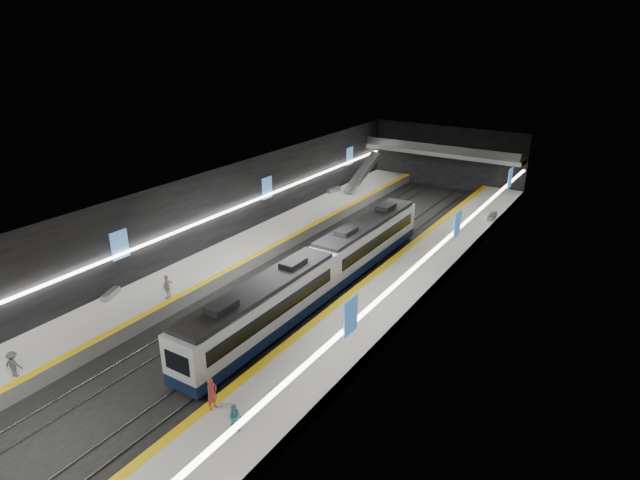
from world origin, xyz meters
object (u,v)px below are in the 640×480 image
Objects in this scene: train at (321,269)px; passenger_right_a at (212,394)px; bench_left_near at (111,294)px; escalator at (363,173)px; bench_right_far at (492,216)px; passenger_left_a at (167,287)px; passenger_left_b at (13,364)px; bench_left_far at (334,190)px; passenger_right_b at (235,419)px.

train is 15.88m from passenger_right_a.
escalator is at bearing 66.01° from bench_left_near.
train is 15.13× the size of bench_right_far.
train is at bearing -108.63° from bench_right_far.
escalator is 4.37× the size of passenger_right_a.
bench_left_near is at bearing 72.02° from passenger_right_a.
escalator is 4.03× the size of bench_right_far.
bench_right_far reaches higher than bench_left_near.
escalator is at bearing 170.22° from passenger_left_a.
passenger_left_b is at bearing -111.38° from bench_right_far.
bench_left_near is 0.97× the size of passenger_left_a.
passenger_right_a is (13.10, -40.91, -0.99)m from escalator.
bench_left_far reaches higher than bench_right_far.
train is 21.32m from passenger_left_b.
passenger_left_a is (-15.20, -30.56, 0.70)m from bench_right_far.
train is at bearing 77.45° from passenger_right_b.
passenger_right_a reaches higher than bench_left_far.
escalator is at bearing 168.82° from bench_right_far.
passenger_right_a reaches higher than bench_right_far.
bench_left_near is 32.15m from bench_left_far.
bench_left_near is at bearing -121.40° from bench_right_far.
train reaches higher than bench_left_near.
bench_left_far is (0.00, 32.15, 0.03)m from bench_left_near.
escalator reaches higher than passenger_left_b.
bench_left_far is 1.33× the size of passenger_right_b.
escalator is at bearing 111.54° from train.
train reaches higher than passenger_left_b.
escalator is 4.34× the size of bench_left_near.
bench_left_far is 41.56m from passenger_left_b.
passenger_right_b is (5.26, -16.26, -0.42)m from train.
bench_right_far is at bearing 56.95° from passenger_right_b.
escalator is 4.23× the size of passenger_left_a.
passenger_left_b is (-13.64, -3.34, 0.04)m from passenger_right_b.
passenger_left_a reaches higher than bench_right_far.
escalator is 17.34m from bench_right_far.
passenger_left_a is at bearing -86.93° from escalator.
train reaches higher than passenger_left_a.
train reaches higher than bench_right_far.
bench_right_far is at bearing -130.04° from passenger_left_b.
escalator is 4.92× the size of passenger_left_b.
escalator is (-10.00, 25.33, 0.70)m from train.
train is 23.45m from bench_right_far.
train is at bearing -68.46° from escalator.
passenger_right_b is 0.95× the size of passenger_left_b.
bench_right_far is at bearing -4.79° from passenger_right_a.
bench_left_near is 0.90× the size of bench_left_far.
passenger_left_a is at bearing -117.70° from bench_right_far.
bench_left_far is (-12.00, 21.80, -0.94)m from train.
bench_left_near is at bearing -73.27° from passenger_left_a.
bench_left_near is at bearing -78.11° from bench_left_far.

